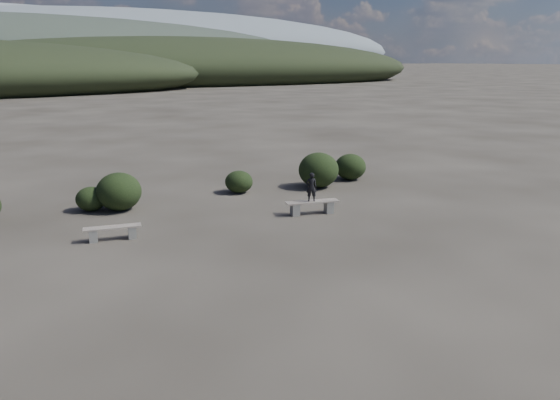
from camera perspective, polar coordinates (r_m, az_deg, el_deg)
ground at (r=13.64m, az=5.64°, el=-7.92°), size 1200.00×1200.00×0.00m
bench_left at (r=16.85m, az=-17.08°, el=-3.19°), size 1.69×0.63×0.41m
bench_right at (r=18.82m, az=3.38°, el=-0.65°), size 1.89×0.79×0.46m
seated_person at (r=18.64m, az=3.30°, el=1.37°), size 0.43×0.37×1.00m
shrub_a at (r=20.29m, az=-19.15°, el=0.11°), size 1.05×1.05×0.86m
shrub_b at (r=20.02m, az=-16.48°, el=0.85°), size 1.57×1.57×1.34m
shrub_c at (r=21.87m, az=-4.32°, el=1.92°), size 1.11×1.11×0.89m
shrub_d at (r=22.74m, az=4.05°, el=3.14°), size 1.67×1.67×1.46m
shrub_e at (r=24.42m, az=7.36°, el=3.47°), size 1.37×1.37×1.15m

